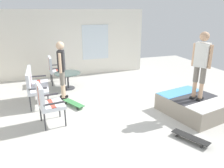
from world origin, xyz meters
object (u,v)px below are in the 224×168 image
object	(u,v)px
person_skater	(201,61)
skateboard_by_bench	(74,103)
patio_chair_near_house	(54,68)
person_watching	(62,66)
patio_chair_by_wall	(46,101)
patio_table	(68,77)
skateboard_spare	(190,137)
patio_bench	(34,83)
skate_ramp	(194,105)

from	to	relation	value
person_skater	skateboard_by_bench	bearing A→B (deg)	61.41
skateboard_by_bench	patio_chair_near_house	bearing A→B (deg)	7.87
person_watching	skateboard_by_bench	bearing A→B (deg)	-164.46
patio_chair_by_wall	patio_table	world-z (taller)	patio_chair_by_wall
patio_chair_by_wall	skateboard_spare	size ratio (longest dim) A/B	1.26
patio_chair_near_house	person_skater	bearing A→B (deg)	-140.00
patio_bench	patio_chair_near_house	size ratio (longest dim) A/B	1.24
person_watching	person_skater	world-z (taller)	person_skater
skate_ramp	patio_bench	distance (m)	4.50
patio_chair_by_wall	skateboard_spare	bearing A→B (deg)	-121.53
patio_chair_by_wall	person_skater	bearing A→B (deg)	-101.04
skate_ramp	patio_chair_by_wall	world-z (taller)	patio_chair_by_wall
patio_bench	patio_chair_by_wall	bearing A→B (deg)	-170.00
person_watching	patio_chair_near_house	bearing A→B (deg)	4.41
skateboard_by_bench	person_skater	bearing A→B (deg)	-118.59
skate_ramp	person_watching	bearing A→B (deg)	55.25
skate_ramp	skateboard_by_bench	bearing A→B (deg)	63.17
person_watching	skate_ramp	bearing A→B (deg)	-124.75
person_skater	skateboard_spare	size ratio (longest dim) A/B	2.09
patio_table	person_skater	xyz separation A→B (m)	(-3.14, -2.84, 1.04)
skate_ramp	patio_chair_near_house	size ratio (longest dim) A/B	2.14
person_watching	skateboard_by_bench	world-z (taller)	person_watching
patio_bench	person_skater	bearing A→B (deg)	-119.17
patio_bench	person_watching	world-z (taller)	person_watching
person_watching	skateboard_spare	distance (m)	4.06
patio_chair_near_house	person_skater	distance (m)	5.09
skateboard_by_bench	skateboard_spare	xyz separation A→B (m)	(-2.58, -2.03, 0.00)
patio_chair_near_house	skateboard_by_bench	size ratio (longest dim) A/B	1.27
patio_chair_by_wall	patio_table	bearing A→B (deg)	-18.89
patio_bench	skateboard_spare	xyz separation A→B (m)	(-3.18, -3.04, -0.53)
patio_table	patio_chair_by_wall	bearing A→B (deg)	161.11
patio_table	person_watching	size ratio (longest dim) A/B	0.51
patio_chair_near_house	patio_chair_by_wall	world-z (taller)	same
patio_chair_by_wall	patio_bench	bearing A→B (deg)	10.00
patio_chair_by_wall	person_skater	distance (m)	3.83
skateboard_by_bench	patio_bench	bearing A→B (deg)	59.19
person_skater	skateboard_spare	distance (m)	1.90
patio_bench	person_skater	distance (m)	4.58
person_skater	skateboard_by_bench	size ratio (longest dim) A/B	2.10
skate_ramp	patio_chair_near_house	world-z (taller)	patio_chair_near_house
patio_bench	skateboard_by_bench	distance (m)	1.29
patio_table	person_watching	bearing A→B (deg)	162.66
skate_ramp	patio_chair_by_wall	size ratio (longest dim) A/B	2.14
patio_bench	patio_table	distance (m)	1.46
skate_ramp	skateboard_spare	size ratio (longest dim) A/B	2.70
patio_bench	person_skater	world-z (taller)	person_skater
skateboard_by_bench	patio_chair_by_wall	bearing A→B (deg)	139.32
person_skater	skateboard_by_bench	xyz separation A→B (m)	(1.59, 2.92, -1.36)
patio_chair_by_wall	skateboard_spare	world-z (taller)	patio_chair_by_wall
patio_bench	skateboard_spare	bearing A→B (deg)	-136.33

